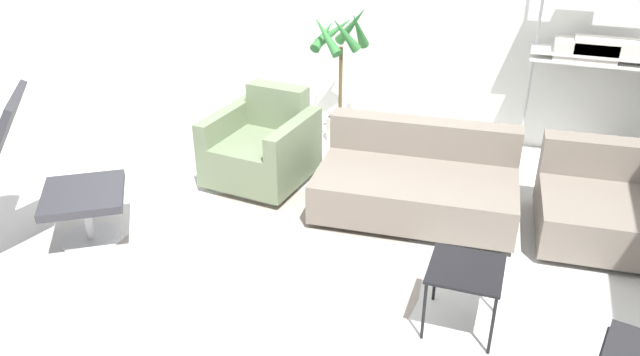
% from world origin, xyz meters
% --- Properties ---
extents(ground_plane, '(12.00, 12.00, 0.00)m').
position_xyz_m(ground_plane, '(0.00, 0.00, 0.00)').
color(ground_plane, silver).
extents(round_rug, '(2.25, 2.25, 0.01)m').
position_xyz_m(round_rug, '(-0.16, -0.05, 0.00)').
color(round_rug, gray).
rests_on(round_rug, ground_plane).
extents(lounge_chair, '(1.23, 1.08, 1.28)m').
position_xyz_m(lounge_chair, '(-1.83, -0.38, 0.75)').
color(lounge_chair, '#BCBCC1').
rests_on(lounge_chair, ground_plane).
extents(armchair_red, '(0.87, 0.91, 0.79)m').
position_xyz_m(armchair_red, '(-0.67, 1.16, 0.30)').
color(armchair_red, silver).
rests_on(armchair_red, ground_plane).
extents(couch_low, '(1.61, 1.06, 0.66)m').
position_xyz_m(couch_low, '(0.71, 1.09, 0.24)').
color(couch_low, black).
rests_on(couch_low, ground_plane).
extents(couch_second, '(1.31, 1.04, 0.66)m').
position_xyz_m(couch_second, '(2.25, 1.17, 0.24)').
color(couch_second, black).
rests_on(couch_second, ground_plane).
extents(side_table, '(0.43, 0.43, 0.42)m').
position_xyz_m(side_table, '(1.25, -0.22, 0.38)').
color(side_table, black).
rests_on(side_table, ground_plane).
extents(potted_plant, '(0.56, 0.61, 1.36)m').
position_xyz_m(potted_plant, '(-0.30, 2.21, 0.68)').
color(potted_plant, silver).
rests_on(potted_plant, ground_plane).
extents(shelf_unit, '(1.30, 0.28, 2.00)m').
position_xyz_m(shelf_unit, '(1.96, 2.42, 1.24)').
color(shelf_unit, '#BCBCC1').
rests_on(shelf_unit, ground_plane).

